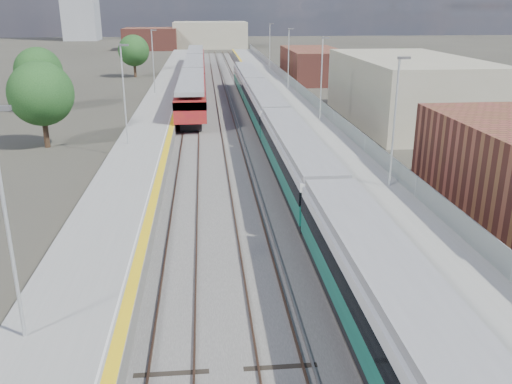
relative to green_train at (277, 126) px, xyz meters
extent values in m
plane|color=#47443A|center=(-1.50, 15.58, -2.08)|extent=(320.00, 320.00, 0.00)
cube|color=#565451|center=(-3.75, 18.08, -2.05)|extent=(10.50, 155.00, 0.06)
cube|color=#4C3323|center=(-0.72, 20.58, -1.97)|extent=(0.07, 160.00, 0.14)
cube|color=#4C3323|center=(0.72, 20.58, -1.97)|extent=(0.07, 160.00, 0.14)
cube|color=#4C3323|center=(-4.22, 20.58, -1.97)|extent=(0.07, 160.00, 0.14)
cube|color=#4C3323|center=(-2.78, 20.58, -1.97)|extent=(0.07, 160.00, 0.14)
cube|color=#4C3323|center=(-7.72, 20.58, -1.97)|extent=(0.07, 160.00, 0.14)
cube|color=#4C3323|center=(-6.28, 20.58, -1.97)|extent=(0.07, 160.00, 0.14)
cube|color=gray|center=(-1.05, 20.58, -1.98)|extent=(0.08, 160.00, 0.10)
cube|color=gray|center=(-2.45, 20.58, -1.98)|extent=(0.08, 160.00, 0.10)
cube|color=slate|center=(3.75, 18.08, -1.58)|extent=(4.70, 155.00, 1.00)
cube|color=gray|center=(3.75, 18.08, -1.07)|extent=(4.70, 155.00, 0.03)
cube|color=yellow|center=(1.65, 18.08, -1.05)|extent=(0.40, 155.00, 0.01)
cube|color=gray|center=(5.95, 18.08, -0.48)|extent=(0.06, 155.00, 1.20)
cylinder|color=#9EA0A3|center=(5.10, -12.42, 2.69)|extent=(0.12, 0.12, 7.50)
cube|color=#4C4C4F|center=(5.35, -12.42, 6.34)|extent=(0.70, 0.18, 0.14)
cylinder|color=#9EA0A3|center=(5.10, 7.58, 2.69)|extent=(0.12, 0.12, 7.50)
cube|color=#4C4C4F|center=(5.35, 7.58, 6.34)|extent=(0.70, 0.18, 0.14)
cylinder|color=#9EA0A3|center=(5.10, 27.58, 2.69)|extent=(0.12, 0.12, 7.50)
cube|color=#4C4C4F|center=(5.35, 27.58, 6.34)|extent=(0.70, 0.18, 0.14)
cylinder|color=#9EA0A3|center=(5.10, 47.58, 2.69)|extent=(0.12, 0.12, 7.50)
cube|color=#4C4C4F|center=(5.35, 47.58, 6.34)|extent=(0.70, 0.18, 0.14)
cube|color=slate|center=(-10.55, 18.08, -1.58)|extent=(4.30, 155.00, 1.00)
cube|color=gray|center=(-10.55, 18.08, -1.07)|extent=(4.30, 155.00, 0.03)
cube|color=yellow|center=(-8.65, 18.08, -1.05)|extent=(0.45, 155.00, 0.01)
cube|color=silver|center=(-9.00, 18.08, -1.05)|extent=(0.08, 155.00, 0.01)
cylinder|color=#9EA0A3|center=(-11.70, -26.42, 2.69)|extent=(0.12, 0.12, 7.50)
cylinder|color=#9EA0A3|center=(-11.70, -0.42, 2.69)|extent=(0.12, 0.12, 7.50)
cube|color=#4C4C4F|center=(-11.45, -0.42, 6.34)|extent=(0.70, 0.18, 0.14)
cylinder|color=#9EA0A3|center=(-11.70, 25.58, 2.69)|extent=(0.12, 0.12, 7.50)
cube|color=#4C4C4F|center=(-11.45, 25.58, 6.34)|extent=(0.70, 0.18, 0.14)
cube|color=gray|center=(14.50, 10.58, 1.12)|extent=(11.00, 22.00, 6.40)
cube|color=brown|center=(11.50, 43.58, 0.32)|extent=(8.00, 18.00, 4.80)
cube|color=gray|center=(-3.50, 115.58, 1.42)|extent=(20.00, 14.00, 7.00)
cube|color=brown|center=(-19.50, 110.58, 0.72)|extent=(14.00, 12.00, 5.60)
cube|color=black|center=(0.00, -27.75, -1.26)|extent=(2.53, 18.14, 0.43)
cube|color=#115A44|center=(0.00, -27.75, -0.51)|extent=(2.62, 18.14, 1.06)
cube|color=black|center=(0.00, -27.75, 0.32)|extent=(2.68, 18.14, 0.73)
cube|color=silver|center=(0.00, -27.75, 0.90)|extent=(2.62, 18.14, 0.45)
cube|color=gray|center=(0.00, -27.75, 1.29)|extent=(2.33, 18.14, 0.37)
cube|color=black|center=(0.00, -9.12, -1.26)|extent=(2.53, 18.14, 0.43)
cube|color=#115A44|center=(0.00, -9.12, -0.51)|extent=(2.62, 18.14, 1.06)
cube|color=black|center=(0.00, -9.12, 0.32)|extent=(2.68, 18.14, 0.73)
cube|color=silver|center=(0.00, -9.12, 0.90)|extent=(2.62, 18.14, 0.45)
cube|color=gray|center=(0.00, -9.12, 1.29)|extent=(2.33, 18.14, 0.37)
cube|color=black|center=(0.00, 9.52, -1.26)|extent=(2.53, 18.14, 0.43)
cube|color=#115A44|center=(0.00, 9.52, -0.51)|extent=(2.62, 18.14, 1.06)
cube|color=black|center=(0.00, 9.52, 0.32)|extent=(2.68, 18.14, 0.73)
cube|color=silver|center=(0.00, 9.52, 0.90)|extent=(2.62, 18.14, 0.45)
cube|color=gray|center=(0.00, 9.52, 1.29)|extent=(2.33, 18.14, 0.37)
cube|color=black|center=(0.00, 28.16, -1.26)|extent=(2.53, 18.14, 0.43)
cube|color=#115A44|center=(0.00, 28.16, -0.51)|extent=(2.62, 18.14, 1.06)
cube|color=black|center=(0.00, 28.16, 0.32)|extent=(2.68, 18.14, 0.73)
cube|color=silver|center=(0.00, 28.16, 0.90)|extent=(2.62, 18.14, 0.45)
cube|color=gray|center=(0.00, 28.16, 1.29)|extent=(2.33, 18.14, 0.37)
cube|color=black|center=(-7.00, 16.00, -1.58)|extent=(2.01, 17.10, 0.70)
cube|color=maroon|center=(-7.00, 16.00, 0.09)|extent=(2.96, 20.12, 2.12)
cube|color=black|center=(-7.00, 16.00, 0.62)|extent=(3.03, 20.12, 0.74)
cube|color=gray|center=(-7.00, 16.00, 1.68)|extent=(2.65, 20.12, 0.42)
cube|color=black|center=(-7.00, 36.61, -1.58)|extent=(2.01, 17.10, 0.70)
cube|color=maroon|center=(-7.00, 36.61, 0.09)|extent=(2.96, 20.12, 2.12)
cube|color=black|center=(-7.00, 36.61, 0.62)|extent=(3.03, 20.12, 0.74)
cube|color=gray|center=(-7.00, 36.61, 1.68)|extent=(2.65, 20.12, 0.42)
cube|color=black|center=(-7.00, 57.23, -1.58)|extent=(2.01, 17.10, 0.70)
cube|color=maroon|center=(-7.00, 57.23, 0.09)|extent=(2.96, 20.12, 2.12)
cube|color=black|center=(-7.00, 57.23, 0.62)|extent=(3.03, 20.12, 0.74)
cube|color=gray|center=(-7.00, 57.23, 1.68)|extent=(2.65, 20.12, 0.42)
cylinder|color=#382619|center=(-18.79, 3.14, -0.85)|extent=(0.44, 0.44, 2.46)
sphere|color=#173A16|center=(-18.79, 3.14, 2.37)|extent=(5.20, 5.20, 5.20)
cylinder|color=#382619|center=(-23.73, 20.32, -0.86)|extent=(0.44, 0.44, 2.43)
sphere|color=#173A16|center=(-23.73, 20.32, 2.31)|extent=(5.13, 5.13, 5.13)
cylinder|color=#382619|center=(-16.89, 49.98, -0.89)|extent=(0.44, 0.44, 2.37)
sphere|color=#173A16|center=(-16.89, 49.98, 2.20)|extent=(5.00, 5.00, 5.00)
cylinder|color=#382619|center=(22.47, 34.74, -1.12)|extent=(0.44, 0.44, 1.92)
sphere|color=#173A16|center=(22.47, 34.74, 1.39)|extent=(4.05, 4.05, 4.05)
camera|label=1|loc=(-5.68, -42.09, 9.04)|focal=38.00mm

